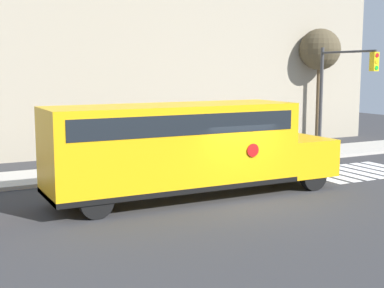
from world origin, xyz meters
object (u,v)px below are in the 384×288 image
at_px(school_bus, 185,145).
at_px(stop_sign, 289,125).
at_px(tree_near_sidewalk, 320,51).
at_px(traffic_light, 338,86).

bearing_deg(school_bus, stop_sign, 30.13).
relative_size(stop_sign, tree_near_sidewalk, 0.39).
distance_m(school_bus, tree_near_sidewalk, 16.62).
distance_m(school_bus, traffic_light, 9.96).
bearing_deg(tree_near_sidewalk, stop_sign, -141.17).
height_order(stop_sign, traffic_light, traffic_light).
height_order(school_bus, tree_near_sidewalk, tree_near_sidewalk).
distance_m(traffic_light, tree_near_sidewalk, 7.59).
height_order(stop_sign, tree_near_sidewalk, tree_near_sidewalk).
height_order(traffic_light, tree_near_sidewalk, tree_near_sidewalk).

